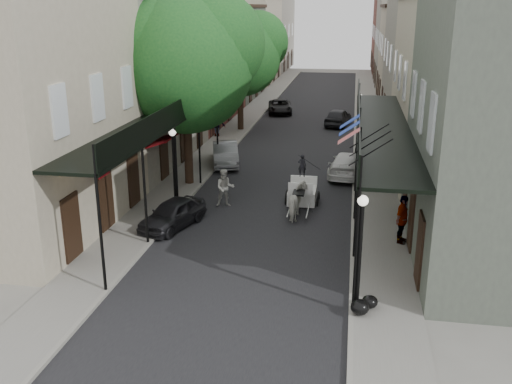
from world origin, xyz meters
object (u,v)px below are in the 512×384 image
at_px(tree_far, 245,51).
at_px(car_left_near, 173,214).
at_px(lamppost_right_near, 360,253).
at_px(pedestrian_sidewalk_left, 217,123).
at_px(car_right_near, 348,164).
at_px(car_right_far, 338,117).
at_px(pedestrian_walking, 225,188).
at_px(lamppost_left, 174,168).
at_px(car_left_mid, 225,154).
at_px(tree_near, 194,59).
at_px(lamppost_right_far, 359,123).
at_px(carriage, 303,181).
at_px(car_left_far, 280,107).
at_px(horse, 298,202).
at_px(pedestrian_sidewalk_right, 402,219).

xyz_separation_m(tree_far, car_left_near, (0.65, -20.18, -5.23)).
xyz_separation_m(lamppost_right_near, pedestrian_sidewalk_left, (-9.90, 23.29, -0.98)).
relative_size(car_right_near, car_right_far, 1.13).
height_order(pedestrian_walking, car_right_far, pedestrian_walking).
height_order(lamppost_left, car_left_mid, lamppost_left).
distance_m(tree_near, car_right_far, 19.10).
distance_m(lamppost_right_far, car_right_near, 5.12).
distance_m(carriage, car_right_far, 18.72).
distance_m(tree_near, car_left_mid, 7.12).
distance_m(carriage, car_right_near, 5.17).
bearing_deg(car_left_far, car_right_near, -80.38).
height_order(tree_far, car_right_near, tree_far).
height_order(tree_far, horse, tree_far).
xyz_separation_m(tree_near, car_left_near, (0.60, -6.18, -5.88)).
xyz_separation_m(car_left_mid, car_right_near, (7.20, -1.14, -0.02)).
relative_size(horse, car_right_far, 0.45).
distance_m(horse, pedestrian_sidewalk_left, 16.96).
distance_m(pedestrian_walking, car_left_mid, 7.40).
relative_size(lamppost_left, pedestrian_sidewalk_left, 1.95).
height_order(lamppost_right_near, pedestrian_sidewalk_left, lamppost_right_near).
xyz_separation_m(tree_near, pedestrian_sidewalk_right, (10.00, -6.54, -5.40)).
relative_size(horse, pedestrian_walking, 1.00).
xyz_separation_m(lamppost_left, car_left_mid, (0.50, 8.24, -1.38)).
height_order(lamppost_right_near, carriage, lamppost_right_near).
bearing_deg(car_left_mid, tree_far, 79.03).
relative_size(lamppost_left, car_left_far, 0.86).
height_order(tree_near, pedestrian_sidewalk_left, tree_near).
xyz_separation_m(tree_far, horse, (5.78, -18.18, -5.08)).
xyz_separation_m(tree_far, lamppost_right_near, (8.35, -26.18, -3.79)).
height_order(tree_far, lamppost_right_near, tree_far).
height_order(lamppost_right_far, pedestrian_walking, lamppost_right_far).
bearing_deg(lamppost_right_near, pedestrian_sidewalk_right, 73.23).
xyz_separation_m(carriage, car_left_mid, (-5.13, 5.87, -0.31)).
distance_m(tree_near, pedestrian_walking, 6.79).
relative_size(lamppost_right_far, car_left_far, 0.86).
relative_size(pedestrian_sidewalk_right, car_right_far, 0.48).
distance_m(pedestrian_sidewalk_left, pedestrian_sidewalk_right, 21.12).
bearing_deg(car_right_far, car_left_near, 84.76).
bearing_deg(car_right_near, lamppost_right_near, 98.44).
height_order(horse, carriage, carriage).
bearing_deg(tree_near, pedestrian_sidewalk_right, -33.17).
height_order(pedestrian_walking, car_left_mid, pedestrian_walking).
bearing_deg(lamppost_right_far, carriage, -104.97).
bearing_deg(horse, pedestrian_sidewalk_left, -64.54).
distance_m(tree_near, car_left_near, 8.55).
distance_m(pedestrian_walking, car_left_far, 24.71).
bearing_deg(lamppost_right_near, pedestrian_walking, 124.09).
relative_size(carriage, car_left_far, 0.59).
relative_size(horse, car_left_near, 0.50).
xyz_separation_m(lamppost_left, carriage, (5.63, 2.37, -1.06)).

